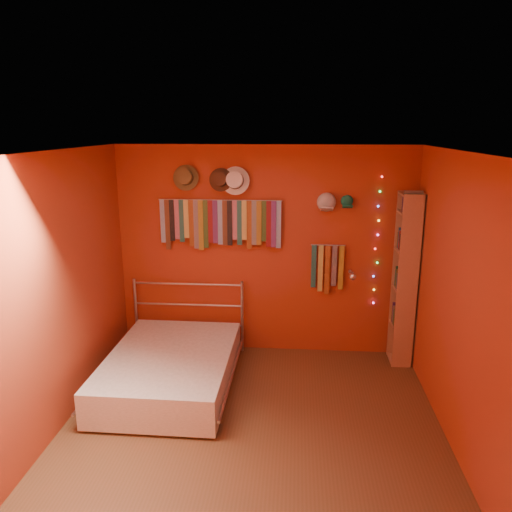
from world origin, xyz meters
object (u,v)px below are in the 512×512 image
(reading_lamp, at_px, (352,276))
(bed, at_px, (171,369))
(bookshelf, at_px, (409,279))
(tie_rack, at_px, (220,222))

(reading_lamp, bearing_deg, bed, -157.93)
(reading_lamp, height_order, bed, reading_lamp)
(bookshelf, bearing_deg, tie_rack, 175.93)
(reading_lamp, xyz_separation_m, bookshelf, (0.64, 0.04, -0.03))
(bookshelf, relative_size, bed, 1.07)
(tie_rack, xyz_separation_m, bookshelf, (2.18, -0.15, -0.60))
(tie_rack, xyz_separation_m, bed, (-0.41, -0.98, -1.40))
(tie_rack, bearing_deg, bed, -112.54)
(tie_rack, height_order, bookshelf, bookshelf)
(tie_rack, distance_m, bookshelf, 2.26)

